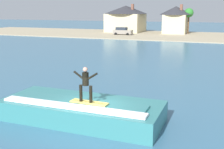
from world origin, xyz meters
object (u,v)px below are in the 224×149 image
at_px(car_near_shore, 123,31).
at_px(surfer, 86,83).
at_px(house_small_cottage, 176,18).
at_px(house_with_chimney, 126,18).
at_px(wave_crest, 81,110).
at_px(tree_tall_bare, 189,13).
at_px(surfboard, 89,102).

bearing_deg(car_near_shore, surfer, -73.13).
bearing_deg(car_near_shore, house_small_cottage, 36.86).
bearing_deg(surfer, house_with_chimney, 106.42).
distance_m(car_near_shore, house_with_chimney, 9.68).
height_order(wave_crest, house_with_chimney, house_with_chimney).
height_order(surfer, tree_tall_bare, tree_tall_bare).
relative_size(surfer, car_near_shore, 0.41).
height_order(surfer, house_with_chimney, house_with_chimney).
relative_size(wave_crest, house_with_chimney, 0.76).
bearing_deg(house_with_chimney, house_small_cottage, -4.45).
relative_size(surfboard, surfer, 1.11).
bearing_deg(wave_crest, surfboard, -33.08).
distance_m(surfer, house_small_cottage, 58.26).
bearing_deg(house_small_cottage, house_with_chimney, 175.55).
distance_m(house_with_chimney, tree_tall_bare, 16.00).
bearing_deg(house_with_chimney, surfer, -73.58).
bearing_deg(surfboard, house_small_cottage, 94.60).
relative_size(wave_crest, house_small_cottage, 1.08).
distance_m(wave_crest, house_small_cottage, 57.79).
distance_m(surfboard, surfer, 1.04).
xyz_separation_m(surfer, car_near_shore, (-15.18, 50.07, -1.27)).
bearing_deg(surfer, tree_tall_bare, 91.47).
xyz_separation_m(surfboard, house_small_cottage, (-4.66, 58.00, 2.56)).
xyz_separation_m(car_near_shore, tree_tall_bare, (13.70, 7.77, 3.93)).
xyz_separation_m(wave_crest, surfer, (0.54, -0.50, 1.67)).
distance_m(house_with_chimney, house_small_cottage, 12.92).
bearing_deg(house_small_cottage, car_near_shore, -143.14).
bearing_deg(surfer, house_small_cottage, 94.45).
distance_m(wave_crest, car_near_shore, 51.68).
bearing_deg(tree_tall_bare, surfboard, -88.38).
xyz_separation_m(surfboard, house_with_chimney, (-17.55, 59.01, 2.56)).
distance_m(surfer, tree_tall_bare, 57.92).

